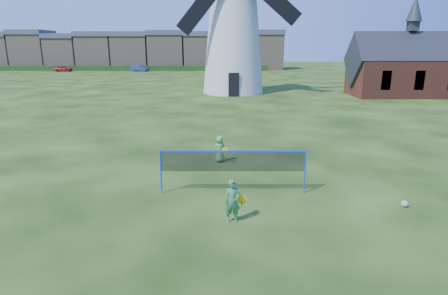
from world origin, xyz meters
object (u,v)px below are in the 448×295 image
chapel (408,69)px  car_right (139,68)px  player_boy (220,149)px  car_left (63,69)px  windmill (233,27)px  player_girl (233,201)px  play_ball (405,204)px  badminton_net (233,162)px

chapel → car_right: 52.21m
chapel → player_boy: size_ratio=9.72×
chapel → car_left: size_ratio=3.38×
car_left → windmill: bearing=-139.1°
windmill → car_left: (-33.14, 34.58, -6.27)m
car_right → windmill: bearing=-129.2°
chapel → player_girl: (-18.29, -28.64, -2.07)m
chapel → car_right: bearing=133.3°
play_ball → car_right: 69.48m
player_boy → play_ball: 7.70m
play_ball → car_left: bearing=120.5°
player_girl → car_left: 73.26m
car_left → car_right: size_ratio=0.89×
windmill → player_girl: 31.70m
chapel → car_left: (-50.79, 37.02, -2.14)m
windmill → chapel: (17.65, -2.44, -4.13)m
windmill → car_left: 48.31m
badminton_net → car_right: size_ratio=1.33×
play_ball → car_right: (-23.02, 65.56, 0.52)m
player_girl → car_left: (-32.49, 65.66, -0.07)m
player_boy → car_right: (-17.03, 60.74, 0.04)m
player_girl → play_ball: size_ratio=5.90×
play_ball → player_girl: bearing=-169.2°
player_boy → car_right: bearing=-95.8°
play_ball → player_boy: bearing=141.2°
badminton_net → windmill: bearing=88.8°
player_girl → car_right: size_ratio=0.34×
player_girl → play_ball: 5.67m
windmill → player_girl: (-0.65, -31.08, -6.20)m
player_girl → player_boy: (-0.45, 5.87, -0.06)m
chapel → car_right: size_ratio=3.01×
badminton_net → car_right: bearing=105.2°
play_ball → car_right: size_ratio=0.06×
windmill → car_right: (-18.13, 35.53, -6.22)m
badminton_net → car_left: bearing=117.2°
player_boy → car_left: player_boy is taller
player_boy → play_ball: player_boy is taller
badminton_net → car_right: 66.72m
chapel → player_boy: (-18.75, -22.77, -2.13)m
chapel → car_right: (-35.77, 37.97, -2.09)m
player_girl → car_right: (-17.48, 66.61, -0.02)m
windmill → player_girl: windmill is taller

